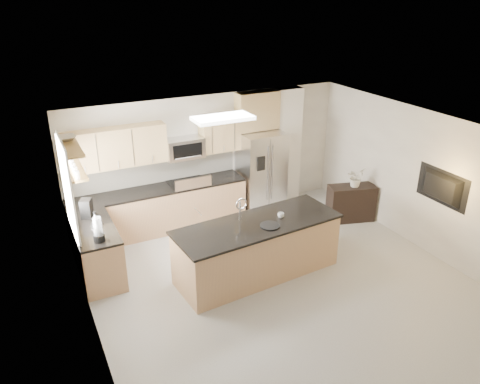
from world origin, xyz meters
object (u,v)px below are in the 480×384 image
range (189,203)px  island (257,248)px  credenza (351,203)px  television (439,188)px  cup (281,215)px  coffee_maker (87,209)px  microwave (184,148)px  refrigerator (261,172)px  blender (98,231)px  flower_vase (356,173)px  kettle (96,220)px  bowl (66,138)px  platter (270,226)px

range → island: (0.38, -2.26, 0.02)m
credenza → television: (0.38, -1.78, 0.96)m
range → cup: size_ratio=10.04×
credenza → coffee_maker: 5.31m
microwave → credenza: bearing=-25.1°
refrigerator → television: size_ratio=1.65×
credenza → blender: bearing=-161.1°
island → flower_vase: island is taller
cup → television: (2.69, -0.85, 0.32)m
island → kettle: island is taller
island → cup: island is taller
blender → television: bearing=-15.3°
kettle → bowl: bowl is taller
microwave → coffee_maker: microwave is taller
blender → television: 5.79m
range → flower_vase: size_ratio=1.89×
kettle → flower_vase: (5.18, -0.30, 0.04)m
credenza → cup: 2.56m
range → microwave: microwave is taller
island → credenza: island is taller
range → credenza: size_ratio=1.17×
microwave → coffee_maker: bearing=-159.5°
kettle → television: size_ratio=0.25×
microwave → bowl: bowl is taller
range → platter: size_ratio=3.42×
refrigerator → blender: 4.05m
range → microwave: bearing=90.0°
microwave → kettle: microwave is taller
refrigerator → bowl: (-3.91, -0.66, 1.49)m
refrigerator → kettle: bearing=-164.5°
bowl → television: size_ratio=0.36×
island → kettle: size_ratio=10.98×
coffee_maker → television: 6.13m
kettle → coffee_maker: bearing=99.7°
range → credenza: (3.13, -1.34, -0.08)m
platter → bowl: 3.55m
refrigerator → blender: (-3.73, -1.55, 0.21)m
cup → bowl: size_ratio=0.29×
microwave → blender: 2.75m
television → island: bearing=74.7°
bowl → refrigerator: bearing=9.5°
range → blender: size_ratio=2.77×
microwave → range: bearing=-90.0°
platter → blender: size_ratio=0.81×
cup → bowl: 3.71m
flower_vase → island: bearing=-162.0°
platter → television: (3.00, -0.67, 0.36)m
flower_vase → kettle: bearing=176.7°
refrigerator → coffee_maker: bearing=-170.7°
flower_vase → platter: bearing=-157.7°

